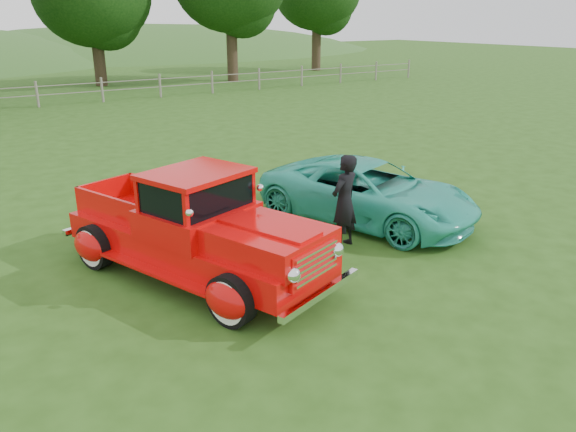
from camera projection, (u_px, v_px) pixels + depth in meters
ground at (326, 283)px, 8.96m from camera, size 140.00×140.00×0.00m
fence_line at (37, 94)px, 25.97m from camera, size 48.00×0.12×1.20m
red_pickup at (196, 230)px, 8.97m from camera, size 3.34×5.28×1.78m
teal_sedan at (368, 192)px, 11.47m from camera, size 3.38×4.93×1.25m
man at (344, 202)px, 10.11m from camera, size 0.73×0.59×1.73m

